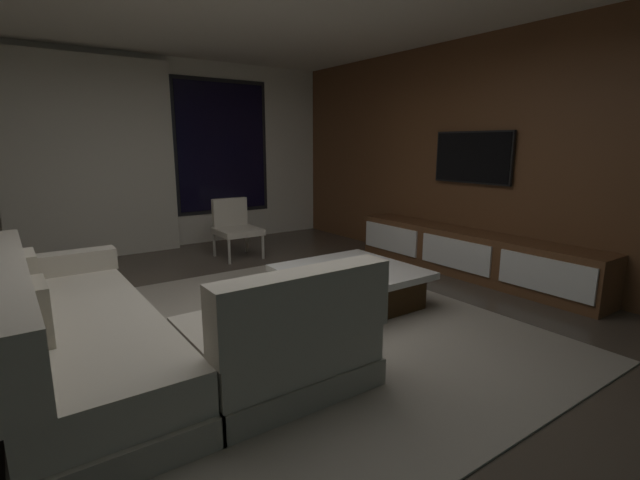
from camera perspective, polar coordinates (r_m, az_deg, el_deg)
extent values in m
plane|color=#473D33|center=(3.79, -7.77, -11.56)|extent=(9.20, 9.20, 0.00)
cube|color=silver|center=(6.94, -22.44, 9.82)|extent=(6.60, 0.12, 2.70)
cube|color=black|center=(7.28, -12.21, 11.29)|extent=(1.52, 0.02, 2.02)
cube|color=black|center=(7.27, -12.16, 11.29)|extent=(1.40, 0.03, 1.90)
cube|color=beige|center=(6.66, -26.70, 8.97)|extent=(2.10, 0.12, 2.60)
cube|color=brown|center=(5.57, 21.33, 9.59)|extent=(0.12, 7.80, 2.70)
cube|color=gray|center=(3.86, -2.38, -10.86)|extent=(3.20, 3.80, 0.01)
cube|color=#A49C8C|center=(3.48, -27.31, -13.42)|extent=(0.90, 2.50, 0.18)
cube|color=beige|center=(3.40, -27.66, -10.20)|extent=(0.86, 2.42, 0.24)
cube|color=beige|center=(3.29, -34.25, -5.79)|extent=(0.20, 2.50, 0.40)
cube|color=beige|center=(4.44, -29.99, -2.61)|extent=(0.90, 0.20, 0.18)
cube|color=#A49C8C|center=(3.05, -5.72, -15.72)|extent=(1.10, 0.90, 0.18)
cube|color=beige|center=(2.96, -5.80, -12.12)|extent=(1.07, 0.86, 0.24)
cube|color=beige|center=(2.56, -2.06, -8.26)|extent=(1.10, 0.20, 0.40)
cube|color=beige|center=(3.83, -32.61, -3.94)|extent=(0.10, 0.36, 0.36)
cube|color=#B2A893|center=(3.01, -31.73, -7.77)|extent=(0.10, 0.36, 0.36)
cube|color=#351F0C|center=(4.33, 3.76, -6.29)|extent=(1.00, 1.00, 0.30)
cube|color=white|center=(4.28, 3.79, -4.00)|extent=(1.16, 1.16, 0.06)
cube|color=tan|center=(4.34, 4.99, -3.21)|extent=(0.22, 0.22, 0.02)
cube|color=#B0C0B6|center=(4.34, 5.10, -2.85)|extent=(0.21, 0.21, 0.03)
cylinder|color=#B2ADA0|center=(6.08, -7.17, -0.70)|extent=(0.04, 0.04, 0.36)
cylinder|color=#B2ADA0|center=(5.88, -11.31, -1.28)|extent=(0.04, 0.04, 0.36)
cylinder|color=#B2ADA0|center=(6.52, -9.21, 0.10)|extent=(0.04, 0.04, 0.36)
cylinder|color=#B2ADA0|center=(6.33, -13.12, -0.41)|extent=(0.04, 0.04, 0.36)
cube|color=beige|center=(6.16, -10.27, 1.08)|extent=(0.54, 0.56, 0.08)
cube|color=beige|center=(6.34, -11.25, 3.46)|extent=(0.49, 0.08, 0.38)
cube|color=brown|center=(5.54, 18.01, -1.60)|extent=(0.44, 3.10, 0.52)
cube|color=white|center=(4.81, 26.32, -3.99)|extent=(0.02, 0.93, 0.33)
cube|color=white|center=(5.36, 16.53, -1.68)|extent=(0.02, 0.93, 0.33)
cube|color=white|center=(6.04, 8.77, 0.20)|extent=(0.02, 0.93, 0.33)
cube|color=black|center=(5.10, 25.28, -4.97)|extent=(0.33, 0.68, 0.19)
cube|color=#AE434D|center=(4.99, 27.84, -5.86)|extent=(0.03, 0.04, 0.14)
cube|color=#5452C7|center=(5.04, 26.56, -5.30)|extent=(0.03, 0.04, 0.19)
cube|color=#96A274|center=(5.10, 25.27, -5.04)|extent=(0.03, 0.04, 0.18)
cube|color=teal|center=(5.16, 24.01, -4.92)|extent=(0.03, 0.04, 0.14)
cube|color=#988CBB|center=(5.23, 22.79, -4.55)|extent=(0.03, 0.04, 0.15)
cube|color=black|center=(5.63, 18.59, 9.80)|extent=(0.04, 1.03, 0.60)
cube|color=black|center=(5.63, 18.56, 9.80)|extent=(0.05, 0.99, 0.56)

